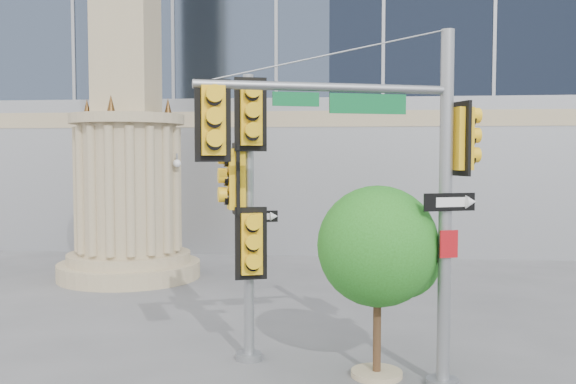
# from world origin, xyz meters

# --- Properties ---
(monument) EXTENTS (4.40, 4.40, 16.60)m
(monument) POSITION_xyz_m (-6.00, 9.00, 5.52)
(monument) COLOR tan
(monument) RESTS_ON ground
(main_signal_pole) EXTENTS (4.38, 1.97, 5.91)m
(main_signal_pole) POSITION_xyz_m (1.59, 0.15, 3.66)
(main_signal_pole) COLOR slate
(main_signal_pole) RESTS_ON ground
(secondary_signal_pole) EXTENTS (1.00, 0.72, 5.35)m
(secondary_signal_pole) POSITION_xyz_m (-0.89, 1.37, 3.14)
(secondary_signal_pole) COLOR slate
(secondary_signal_pole) RESTS_ON ground
(street_tree) EXTENTS (2.15, 2.10, 3.35)m
(street_tree) POSITION_xyz_m (1.54, 0.86, 2.20)
(street_tree) COLOR tan
(street_tree) RESTS_ON ground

